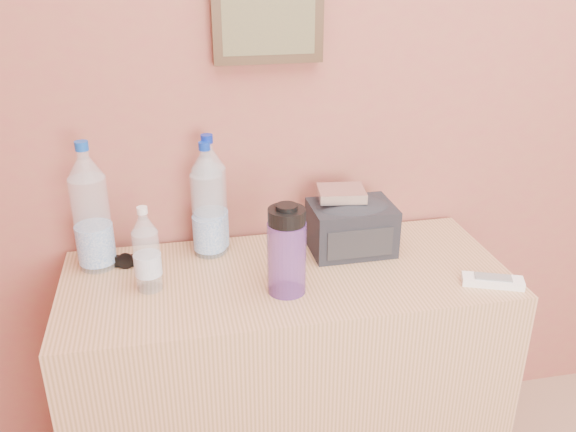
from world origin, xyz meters
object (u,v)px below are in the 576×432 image
Objects in this scene: ac_remote at (493,281)px; foil_packet at (341,193)px; dresser at (287,383)px; nalgene_bottle at (287,250)px; pet_large_b at (208,206)px; pet_small at (147,254)px; toiletry_bag at (351,225)px; pet_large_a at (91,214)px; pet_large_c at (210,201)px; sunglasses at (137,260)px.

foil_packet is (-0.34, 0.29, 0.16)m from ac_remote.
nalgene_bottle is (-0.02, -0.09, 0.50)m from dresser.
pet_large_b is 0.38m from foil_packet.
pet_large_b is 0.25m from pet_small.
pet_large_b reaches higher than pet_small.
toiletry_bag is (0.40, -0.06, -0.07)m from pet_large_b.
pet_large_c is at bearing 6.97° from pet_large_a.
pet_large_a is 1.50× the size of nalgene_bottle.
pet_large_b reaches higher than sunglasses.
foil_packet is (0.18, 0.12, 0.55)m from dresser.
ac_remote is 0.47m from foil_packet.
sunglasses is at bearing 162.14° from dresser.
pet_small is (-0.18, -0.19, -0.05)m from pet_large_c.
pet_large_a is 0.72m from toiletry_bag.
pet_small is at bearing -69.62° from sunglasses.
dresser is at bearing -45.42° from pet_large_c.
pet_small is at bearing -167.45° from foil_packet.
foil_packet is (0.20, 0.21, 0.05)m from nalgene_bottle.
nalgene_bottle is 1.96× the size of sunglasses.
foil_packet is at bearing 32.74° from dresser.
foil_packet is (0.37, -0.07, 0.02)m from pet_large_c.
foil_packet reaches higher than dresser.
nalgene_bottle reaches higher than foil_packet.
pet_large_b is (0.31, 0.02, -0.01)m from pet_large_a.
pet_large_a reaches higher than pet_small.
pet_small is at bearing -170.18° from toiletry_bag.
toiletry_bag reaches higher than dresser.
nalgene_bottle is (0.17, -0.25, -0.03)m from pet_large_b.
ac_remote is at bearing -12.46° from sunglasses.
sunglasses reaches higher than dresser.
sunglasses reaches higher than ac_remote.
sunglasses is at bearing -9.76° from pet_large_a.
dresser is 0.67m from ac_remote.
dresser is 0.57m from sunglasses.
pet_small reaches higher than sunglasses.
pet_large_a is at bearing -173.03° from pet_large_c.
sunglasses is at bearing -169.80° from pet_large_b.
pet_small reaches higher than foil_packet.
pet_large_b is 1.42× the size of toiletry_bag.
pet_large_b is 0.41m from toiletry_bag.
nalgene_bottle is at bearing -55.51° from pet_large_b.
ac_remote is (0.92, -0.30, -0.01)m from sunglasses.
foil_packet is (0.55, 0.12, 0.07)m from pet_small.
sunglasses is (-0.21, -0.04, -0.13)m from pet_large_b.
toiletry_bag is at bearing -12.12° from pet_large_c.
toiletry_bag is (0.58, 0.11, -0.02)m from pet_small.
pet_large_c is 0.41m from toiletry_bag.
toiletry_bag is at bearing -29.02° from foil_packet.
pet_large_b reaches higher than foil_packet.
ac_remote is (0.88, -0.16, -0.09)m from pet_small.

